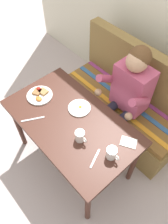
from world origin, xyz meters
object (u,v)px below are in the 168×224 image
(plate_eggs, at_px, (79,108))
(napkin, at_px, (129,142))
(coffee_mug_second, at_px, (112,153))
(coffee_mug, at_px, (80,136))
(person, at_px, (127,93))
(table, at_px, (71,126))
(plate_breakfast, at_px, (40,95))
(fork, at_px, (95,158))
(knife, at_px, (33,119))
(couch, at_px, (124,105))

(plate_eggs, height_order, napkin, plate_eggs)
(coffee_mug_second, bearing_deg, napkin, 87.58)
(coffee_mug, relative_size, coffee_mug_second, 1.00)
(person, relative_size, coffee_mug_second, 10.27)
(person, height_order, coffee_mug, person)
(table, relative_size, person, 0.99)
(coffee_mug, bearing_deg, table, 161.95)
(coffee_mug, bearing_deg, person, 97.24)
(table, distance_m, plate_breakfast, 0.43)
(plate_breakfast, relative_size, fork, 1.41)
(napkin, distance_m, knife, 0.83)
(couch, relative_size, plate_breakfast, 6.02)
(fork, bearing_deg, table, 144.11)
(person, distance_m, plate_breakfast, 0.81)
(plate_breakfast, xyz_separation_m, fork, (0.81, -0.06, -0.01))
(couch, bearing_deg, plate_eggs, -94.65)
(coffee_mug, height_order, knife, coffee_mug)
(plate_breakfast, relative_size, coffee_mug_second, 2.03)
(plate_breakfast, distance_m, coffee_mug_second, 0.88)
(table, relative_size, plate_breakfast, 5.01)
(table, bearing_deg, napkin, 23.41)
(couch, xyz_separation_m, fork, (0.40, -0.86, 0.40))
(couch, bearing_deg, plate_breakfast, -117.38)
(plate_eggs, xyz_separation_m, coffee_mug, (0.24, -0.20, 0.04))
(plate_eggs, distance_m, knife, 0.42)
(coffee_mug_second, bearing_deg, coffee_mug, -164.44)
(plate_breakfast, height_order, knife, plate_breakfast)
(plate_breakfast, distance_m, fork, 0.81)
(table, height_order, person, person)
(plate_breakfast, xyz_separation_m, napkin, (0.88, 0.24, -0.01))
(napkin, bearing_deg, couch, 130.08)
(knife, bearing_deg, coffee_mug, 50.04)
(person, bearing_deg, coffee_mug_second, -58.45)
(couch, distance_m, fork, 1.03)
(couch, xyz_separation_m, knife, (-0.23, -1.00, 0.40))
(plate_eggs, xyz_separation_m, fork, (0.45, -0.23, -0.01))
(plate_breakfast, bearing_deg, coffee_mug, -2.78)
(coffee_mug, relative_size, fork, 0.69)
(napkin, bearing_deg, person, 133.22)
(plate_eggs, height_order, coffee_mug_second, coffee_mug_second)
(coffee_mug_second, bearing_deg, knife, -160.20)
(coffee_mug, xyz_separation_m, fork, (0.20, -0.03, -0.05))
(table, height_order, knife, knife)
(person, xyz_separation_m, plate_eggs, (-0.16, -0.45, -0.00))
(couch, bearing_deg, knife, -102.80)
(table, relative_size, couch, 0.83)
(table, distance_m, coffee_mug_second, 0.48)
(coffee_mug, height_order, napkin, coffee_mug)
(table, bearing_deg, person, 79.50)
(plate_eggs, relative_size, coffee_mug_second, 1.70)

